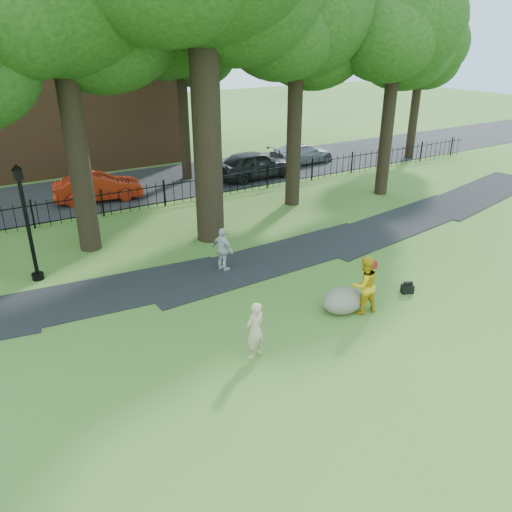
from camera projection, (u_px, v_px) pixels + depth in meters
ground at (315, 312)px, 15.13m from camera, size 120.00×120.00×0.00m
footpath at (272, 259)px, 18.64m from camera, size 36.07×3.85×0.03m
street at (138, 186)px, 27.59m from camera, size 80.00×7.00×0.02m
iron_fence at (164, 194)px, 24.23m from camera, size 44.00×0.04×1.20m
brick_building at (17, 65)px, 29.47m from camera, size 18.00×8.00×12.00m
tree_row at (198, 21)px, 18.60m from camera, size 26.82×7.96×12.42m
woman at (255, 330)px, 12.72m from camera, size 0.65×0.51×1.59m
man at (364, 285)px, 14.77m from camera, size 0.97×0.81×1.81m
pedestrian at (223, 250)px, 17.44m from camera, size 0.67×1.01×1.60m
boulder at (343, 299)px, 15.05m from camera, size 1.62×1.43×0.78m
lamppost at (28, 226)px, 16.34m from camera, size 0.40×0.40×4.00m
backpack at (407, 289)px, 16.17m from camera, size 0.45×0.37×0.29m
red_bag at (371, 265)px, 17.90m from camera, size 0.38×0.28×0.24m
red_sedan at (98, 187)px, 24.94m from camera, size 4.45×2.12×1.41m
grey_car at (255, 164)px, 28.78m from camera, size 4.80×1.95×1.63m
silver_car at (301, 154)px, 32.09m from camera, size 4.75×2.34×1.33m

